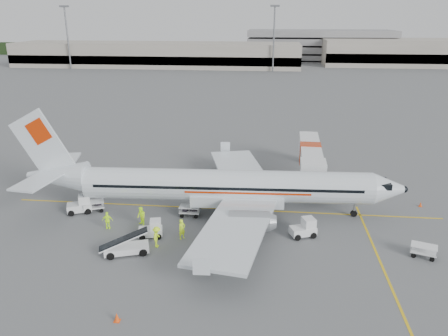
{
  "coord_description": "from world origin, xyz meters",
  "views": [
    {
      "loc": [
        4.63,
        -41.09,
        19.02
      ],
      "look_at": [
        0.0,
        2.0,
        3.8
      ],
      "focal_mm": 35.0,
      "sensor_mm": 36.0,
      "label": 1
    }
  ],
  "objects_px": {
    "jet_bridge": "(310,161)",
    "tug_mid": "(150,229)",
    "tug_aft": "(79,204)",
    "aircraft": "(227,165)",
    "tug_fore": "(303,228)",
    "belt_loader": "(126,239)"
  },
  "relations": [
    {
      "from": "aircraft",
      "to": "belt_loader",
      "type": "height_order",
      "value": "aircraft"
    },
    {
      "from": "aircraft",
      "to": "tug_mid",
      "type": "distance_m",
      "value": 9.61
    },
    {
      "from": "tug_fore",
      "to": "tug_aft",
      "type": "relative_size",
      "value": 0.94
    },
    {
      "from": "belt_loader",
      "to": "tug_fore",
      "type": "relative_size",
      "value": 2.18
    },
    {
      "from": "tug_fore",
      "to": "tug_mid",
      "type": "relative_size",
      "value": 1.07
    },
    {
      "from": "aircraft",
      "to": "tug_fore",
      "type": "bearing_deg",
      "value": -32.03
    },
    {
      "from": "tug_aft",
      "to": "aircraft",
      "type": "bearing_deg",
      "value": -16.74
    },
    {
      "from": "belt_loader",
      "to": "tug_aft",
      "type": "height_order",
      "value": "belt_loader"
    },
    {
      "from": "aircraft",
      "to": "tug_mid",
      "type": "bearing_deg",
      "value": -141.08
    },
    {
      "from": "aircraft",
      "to": "jet_bridge",
      "type": "height_order",
      "value": "aircraft"
    },
    {
      "from": "aircraft",
      "to": "tug_fore",
      "type": "xyz_separation_m",
      "value": [
        7.32,
        -4.11,
        -4.29
      ]
    },
    {
      "from": "tug_fore",
      "to": "tug_mid",
      "type": "bearing_deg",
      "value": 165.67
    },
    {
      "from": "belt_loader",
      "to": "tug_aft",
      "type": "xyz_separation_m",
      "value": [
        -7.33,
        7.37,
        -0.41
      ]
    },
    {
      "from": "jet_bridge",
      "to": "belt_loader",
      "type": "relative_size",
      "value": 3.37
    },
    {
      "from": "tug_aft",
      "to": "jet_bridge",
      "type": "bearing_deg",
      "value": 5.77
    },
    {
      "from": "jet_bridge",
      "to": "tug_mid",
      "type": "xyz_separation_m",
      "value": [
        -15.39,
        -16.95,
        -1.36
      ]
    },
    {
      "from": "aircraft",
      "to": "tug_aft",
      "type": "distance_m",
      "value": 15.61
    },
    {
      "from": "jet_bridge",
      "to": "tug_aft",
      "type": "distance_m",
      "value": 27.11
    },
    {
      "from": "tug_fore",
      "to": "tug_aft",
      "type": "distance_m",
      "value": 22.43
    },
    {
      "from": "tug_mid",
      "to": "tug_aft",
      "type": "distance_m",
      "value": 9.56
    },
    {
      "from": "tug_fore",
      "to": "tug_aft",
      "type": "height_order",
      "value": "tug_aft"
    },
    {
      "from": "jet_bridge",
      "to": "tug_aft",
      "type": "xyz_separation_m",
      "value": [
        -23.94,
        -12.67,
        -1.25
      ]
    }
  ]
}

